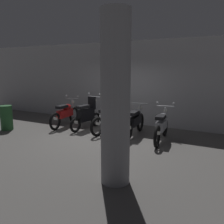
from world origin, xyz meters
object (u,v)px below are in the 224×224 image
motorbike_slot_1 (87,115)px  motorbike_slot_3 (135,121)px  support_pillar (115,100)px  motorbike_slot_2 (110,118)px  trash_bin (7,118)px  motorbike_slot_0 (65,114)px  motorbike_slot_4 (162,126)px

motorbike_slot_1 → motorbike_slot_3: size_ratio=0.86×
motorbike_slot_3 → support_pillar: (0.94, -3.25, 1.14)m
motorbike_slot_2 → support_pillar: 3.93m
motorbike_slot_1 → support_pillar: size_ratio=0.51×
motorbike_slot_1 → trash_bin: (-2.51, -1.48, -0.08)m
motorbike_slot_0 → support_pillar: bearing=-40.0°
motorbike_slot_0 → motorbike_slot_2: same height
motorbike_slot_3 → support_pillar: support_pillar is taller
motorbike_slot_0 → motorbike_slot_2: size_ratio=1.00×
motorbike_slot_1 → support_pillar: 4.46m
motorbike_slot_1 → trash_bin: size_ratio=1.89×
motorbike_slot_0 → motorbike_slot_2: 1.93m
motorbike_slot_3 → motorbike_slot_1: bearing=-179.9°
motorbike_slot_2 → support_pillar: (1.90, -3.25, 1.14)m
motorbike_slot_1 → support_pillar: support_pillar is taller
motorbike_slot_4 → motorbike_slot_3: bearing=168.7°
motorbike_slot_3 → trash_bin: 4.66m
trash_bin → motorbike_slot_4: bearing=13.5°
motorbike_slot_0 → motorbike_slot_4: 3.84m
motorbike_slot_2 → motorbike_slot_4: size_ratio=1.00×
trash_bin → motorbike_slot_3: bearing=18.5°
motorbike_slot_0 → trash_bin: bearing=-136.9°
motorbike_slot_0 → motorbike_slot_4: same height
motorbike_slot_1 → motorbike_slot_3: (1.91, 0.00, -0.04)m
motorbike_slot_1 → trash_bin: bearing=-149.5°
motorbike_slot_0 → motorbike_slot_1: motorbike_slot_1 is taller
motorbike_slot_0 → support_pillar: 5.12m
motorbike_slot_1 → trash_bin: 2.91m
motorbike_slot_4 → motorbike_slot_0: bearing=177.7°
support_pillar → trash_bin: bearing=161.7°
motorbike_slot_0 → trash_bin: motorbike_slot_0 is taller
motorbike_slot_1 → motorbike_slot_3: 1.91m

